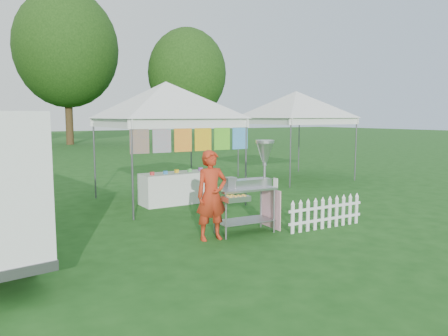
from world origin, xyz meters
TOP-DOWN VIEW (x-y plane):
  - ground at (0.00, 0.00)m, footprint 120.00×120.00m
  - canopy_main at (0.00, 3.49)m, footprint 4.24×4.24m
  - canopy_right at (5.50, 5.00)m, footprint 4.24×4.24m
  - tree_mid at (3.00, 28.00)m, footprint 7.60×7.60m
  - tree_right at (10.00, 22.00)m, footprint 5.60×5.60m
  - donut_cart at (0.16, 0.01)m, footprint 1.28×0.80m
  - vendor at (-0.76, -0.03)m, footprint 0.61×0.43m
  - picket_fence at (1.50, -0.53)m, footprint 1.80×0.10m
  - display_table at (0.14, 3.22)m, footprint 1.80×0.70m

SIDE VIEW (x-z plane):
  - ground at x=0.00m, z-range 0.00..0.00m
  - picket_fence at x=1.50m, z-range 0.01..0.57m
  - display_table at x=0.14m, z-range 0.00..0.76m
  - vendor at x=-0.76m, z-range 0.00..1.57m
  - donut_cart at x=0.16m, z-range 0.15..1.86m
  - canopy_main at x=0.00m, z-range 1.26..4.71m
  - canopy_right at x=5.50m, z-range 1.27..4.72m
  - tree_right at x=10.00m, z-range 0.97..9.39m
  - tree_mid at x=3.00m, z-range 1.38..12.90m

